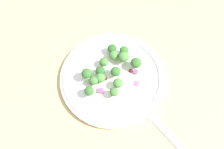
{
  "coord_description": "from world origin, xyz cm",
  "views": [
    {
      "loc": [
        -20.97,
        19.02,
        59.22
      ],
      "look_at": [
        -1.22,
        0.11,
        2.7
      ],
      "focal_mm": 41.49,
      "sensor_mm": 36.0,
      "label": 1
    }
  ],
  "objects_px": {
    "broccoli_floret_1": "(114,92)",
    "fork": "(168,135)",
    "broccoli_floret_0": "(100,71)",
    "plate": "(112,78)",
    "broccoli_floret_2": "(125,58)"
  },
  "relations": [
    {
      "from": "fork",
      "to": "broccoli_floret_1",
      "type": "bearing_deg",
      "value": 9.15
    },
    {
      "from": "broccoli_floret_1",
      "to": "fork",
      "type": "xyz_separation_m",
      "value": [
        -0.15,
        -0.02,
        -0.03
      ]
    },
    {
      "from": "broccoli_floret_2",
      "to": "fork",
      "type": "bearing_deg",
      "value": 164.02
    },
    {
      "from": "broccoli_floret_1",
      "to": "fork",
      "type": "relative_size",
      "value": 0.12
    },
    {
      "from": "broccoli_floret_0",
      "to": "fork",
      "type": "relative_size",
      "value": 0.13
    },
    {
      "from": "broccoli_floret_1",
      "to": "broccoli_floret_0",
      "type": "bearing_deg",
      "value": -12.44
    },
    {
      "from": "fork",
      "to": "broccoli_floret_0",
      "type": "bearing_deg",
      "value": 2.82
    },
    {
      "from": "plate",
      "to": "broccoli_floret_2",
      "type": "relative_size",
      "value": 9.37
    },
    {
      "from": "plate",
      "to": "broccoli_floret_2",
      "type": "xyz_separation_m",
      "value": [
        0.01,
        -0.05,
        0.03
      ]
    },
    {
      "from": "broccoli_floret_1",
      "to": "fork",
      "type": "bearing_deg",
      "value": -170.85
    },
    {
      "from": "plate",
      "to": "broccoli_floret_2",
      "type": "bearing_deg",
      "value": -80.45
    },
    {
      "from": "broccoli_floret_0",
      "to": "broccoli_floret_2",
      "type": "height_order",
      "value": "broccoli_floret_2"
    },
    {
      "from": "broccoli_floret_0",
      "to": "fork",
      "type": "bearing_deg",
      "value": -177.18
    },
    {
      "from": "plate",
      "to": "broccoli_floret_1",
      "type": "xyz_separation_m",
      "value": [
        -0.04,
        0.03,
        0.02
      ]
    },
    {
      "from": "plate",
      "to": "broccoli_floret_0",
      "type": "relative_size",
      "value": 11.05
    }
  ]
}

